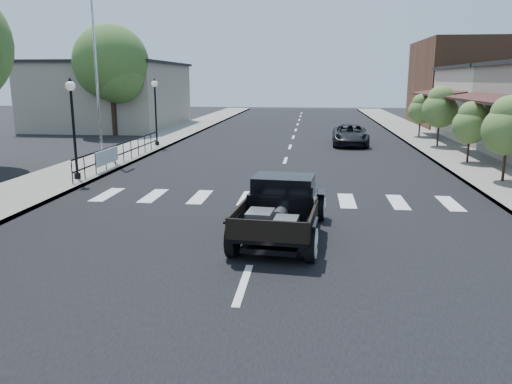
# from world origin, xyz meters

# --- Properties ---
(ground) EXTENTS (120.00, 120.00, 0.00)m
(ground) POSITION_xyz_m (0.00, 0.00, 0.00)
(ground) COLOR black
(ground) RESTS_ON ground
(road) EXTENTS (14.00, 80.00, 0.02)m
(road) POSITION_xyz_m (0.00, 15.00, 0.01)
(road) COLOR black
(road) RESTS_ON ground
(road_markings) EXTENTS (12.00, 60.00, 0.06)m
(road_markings) POSITION_xyz_m (0.00, 10.00, 0.00)
(road_markings) COLOR silver
(road_markings) RESTS_ON ground
(sidewalk_left) EXTENTS (3.00, 80.00, 0.15)m
(sidewalk_left) POSITION_xyz_m (-8.50, 15.00, 0.07)
(sidewalk_left) COLOR gray
(sidewalk_left) RESTS_ON ground
(sidewalk_right) EXTENTS (3.00, 80.00, 0.15)m
(sidewalk_right) POSITION_xyz_m (8.50, 15.00, 0.07)
(sidewalk_right) COLOR gray
(sidewalk_right) RESTS_ON ground
(low_building_left) EXTENTS (10.00, 12.00, 5.00)m
(low_building_left) POSITION_xyz_m (-15.00, 28.00, 2.50)
(low_building_left) COLOR #ADA091
(low_building_left) RESTS_ON ground
(far_building_right) EXTENTS (11.00, 10.00, 7.00)m
(far_building_right) POSITION_xyz_m (15.50, 32.00, 3.50)
(far_building_right) COLOR brown
(far_building_right) RESTS_ON ground
(railing) EXTENTS (0.08, 10.00, 1.00)m
(railing) POSITION_xyz_m (-7.30, 10.00, 0.65)
(railing) COLOR black
(railing) RESTS_ON sidewalk_left
(banner) EXTENTS (0.04, 2.20, 0.60)m
(banner) POSITION_xyz_m (-7.22, 8.00, 0.45)
(banner) COLOR silver
(banner) RESTS_ON sidewalk_left
(lamp_post_b) EXTENTS (0.36, 0.36, 3.75)m
(lamp_post_b) POSITION_xyz_m (-7.60, 6.00, 2.02)
(lamp_post_b) COLOR black
(lamp_post_b) RESTS_ON sidewalk_left
(lamp_post_c) EXTENTS (0.36, 0.36, 3.75)m
(lamp_post_c) POSITION_xyz_m (-7.60, 16.00, 2.02)
(lamp_post_c) COLOR black
(lamp_post_c) RESTS_ON sidewalk_left
(flagpole) EXTENTS (0.12, 0.12, 11.24)m
(flagpole) POSITION_xyz_m (-9.20, 12.00, 5.77)
(flagpole) COLOR silver
(flagpole) RESTS_ON sidewalk_left
(big_tree_far) EXTENTS (5.11, 5.11, 7.50)m
(big_tree_far) POSITION_xyz_m (-12.50, 22.00, 3.75)
(big_tree_far) COLOR #3C5F28
(big_tree_far) RESTS_ON ground
(small_tree_b) EXTENTS (1.81, 1.81, 3.02)m
(small_tree_b) POSITION_xyz_m (8.30, 7.24, 1.66)
(small_tree_b) COLOR #517134
(small_tree_b) RESTS_ON sidewalk_right
(small_tree_c) EXTENTS (1.58, 1.58, 2.64)m
(small_tree_c) POSITION_xyz_m (8.30, 11.60, 1.47)
(small_tree_c) COLOR #517134
(small_tree_c) RESTS_ON sidewalk_right
(small_tree_d) EXTENTS (1.94, 1.94, 3.24)m
(small_tree_d) POSITION_xyz_m (8.30, 17.25, 1.77)
(small_tree_d) COLOR #517134
(small_tree_d) RESTS_ON sidewalk_right
(small_tree_e) EXTENTS (1.60, 1.60, 2.66)m
(small_tree_e) POSITION_xyz_m (8.30, 22.26, 1.48)
(small_tree_e) COLOR #517134
(small_tree_e) RESTS_ON sidewalk_right
(hotrod_pickup) EXTENTS (2.48, 4.65, 1.56)m
(hotrod_pickup) POSITION_xyz_m (0.55, 0.02, 0.78)
(hotrod_pickup) COLOR black
(hotrod_pickup) RESTS_ON ground
(second_car) EXTENTS (2.17, 4.47, 1.23)m
(second_car) POSITION_xyz_m (3.50, 18.19, 0.61)
(second_car) COLOR black
(second_car) RESTS_ON ground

